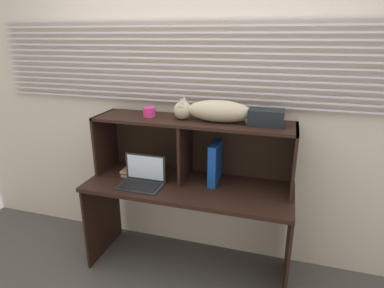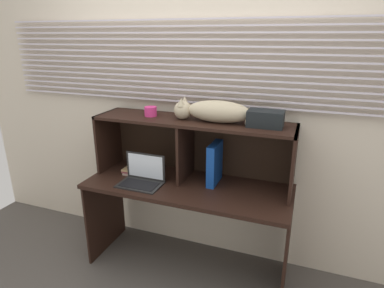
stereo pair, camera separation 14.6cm
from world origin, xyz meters
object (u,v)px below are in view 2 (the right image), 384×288
object	(u,v)px
binder_upright	(215,163)
small_basket	(151,111)
laptop	(142,177)
storage_box	(266,119)
book_stack	(139,168)
cat	(214,112)

from	to	relation	value
binder_upright	small_basket	xyz separation A→B (m)	(-0.51, 0.00, 0.35)
laptop	storage_box	world-z (taller)	storage_box
binder_upright	small_basket	size ratio (longest dim) A/B	3.34
laptop	small_basket	world-z (taller)	small_basket
book_stack	storage_box	bearing A→B (deg)	-0.23
laptop	book_stack	bearing A→B (deg)	124.22
binder_upright	storage_box	size ratio (longest dim) A/B	1.32
cat	small_basket	size ratio (longest dim) A/B	8.29
small_basket	storage_box	xyz separation A→B (m)	(0.85, 0.00, 0.02)
laptop	storage_box	size ratio (longest dim) A/B	1.35
binder_upright	storage_box	distance (m)	0.50
book_stack	storage_box	size ratio (longest dim) A/B	1.12
laptop	binder_upright	distance (m)	0.55
laptop	binder_upright	size ratio (longest dim) A/B	1.03
binder_upright	book_stack	bearing A→B (deg)	179.64
storage_box	book_stack	bearing A→B (deg)	179.77
binder_upright	small_basket	bearing A→B (deg)	180.00
laptop	book_stack	world-z (taller)	laptop
cat	book_stack	world-z (taller)	cat
book_stack	binder_upright	bearing A→B (deg)	-0.36
book_stack	small_basket	size ratio (longest dim) A/B	2.84
laptop	small_basket	size ratio (longest dim) A/B	3.43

